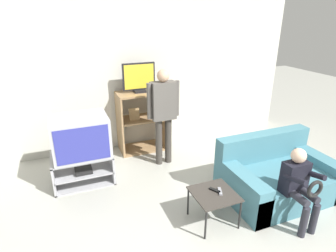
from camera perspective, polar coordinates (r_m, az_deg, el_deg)
wall_back at (r=5.12m, az=-7.38°, el=9.98°), size 6.40×0.06×2.60m
tv_stand at (r=4.38m, az=-16.89°, el=-8.18°), size 0.85×0.59×0.44m
television_main at (r=4.17m, az=-17.38°, el=-1.99°), size 0.78×0.63×0.57m
media_shelf at (r=5.05m, az=-5.44°, el=1.04°), size 0.82×0.49×1.08m
television_flat at (r=4.85m, az=-5.92°, el=9.62°), size 0.56×0.20×0.50m
snack_table at (r=3.42m, az=9.32°, el=-13.91°), size 0.49×0.49×0.40m
remote_control_black at (r=3.43m, az=9.51°, el=-12.76°), size 0.10×0.14×0.02m
remote_control_white at (r=3.42m, az=10.52°, el=-12.92°), size 0.09×0.15×0.02m
couch at (r=4.20m, az=21.15°, el=-9.57°), size 1.47×0.97×0.78m
person_standing_adult at (r=4.40m, az=-0.95°, el=3.49°), size 0.53×0.20×1.57m
person_seated_child at (r=3.59m, az=25.11°, el=-10.39°), size 0.33×0.43×0.95m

